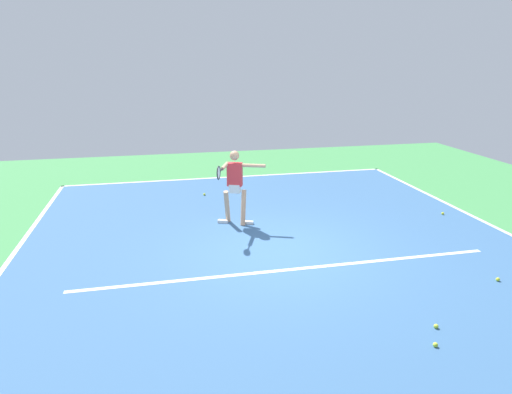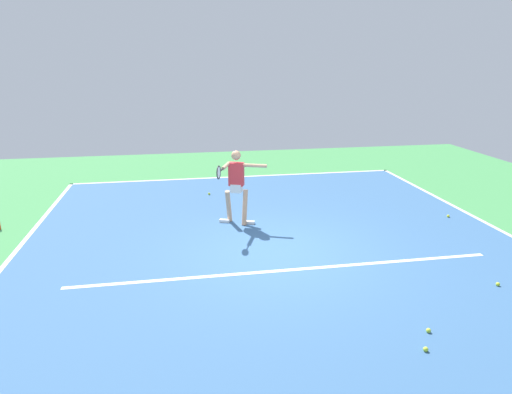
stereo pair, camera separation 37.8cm
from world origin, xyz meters
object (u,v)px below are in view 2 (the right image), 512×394
tennis_player (236,183)px  tennis_ball_near_service_line (428,330)px  tennis_ball_near_player (448,216)px  tennis_ball_by_baseline (498,284)px  tennis_ball_centre_court (426,349)px  tennis_ball_far_corner (209,194)px

tennis_player → tennis_ball_near_service_line: 5.35m
tennis_player → tennis_ball_near_player: tennis_player is taller
tennis_ball_near_service_line → tennis_ball_near_player: (-3.08, -4.37, 0.00)m
tennis_ball_near_service_line → tennis_ball_by_baseline: same height
tennis_ball_centre_court → tennis_ball_near_player: bearing=-125.1°
tennis_player → tennis_ball_far_corner: 2.69m
tennis_player → tennis_ball_by_baseline: 5.58m
tennis_ball_centre_court → tennis_ball_far_corner: size_ratio=1.00×
tennis_ball_far_corner → tennis_ball_centre_court: bearing=106.6°
tennis_ball_near_service_line → tennis_ball_near_player: size_ratio=1.00×
tennis_ball_by_baseline → tennis_ball_centre_court: bearing=33.5°
tennis_ball_far_corner → tennis_ball_by_baseline: size_ratio=1.00×
tennis_ball_centre_court → tennis_ball_by_baseline: 2.59m
tennis_ball_centre_court → tennis_ball_near_player: size_ratio=1.00×
tennis_player → tennis_ball_near_service_line: tennis_player is taller
tennis_player → tennis_ball_centre_court: bearing=129.7°
tennis_player → tennis_ball_near_service_line: (-2.08, 4.83, -0.97)m
tennis_ball_by_baseline → tennis_ball_near_player: same height
tennis_ball_far_corner → tennis_ball_near_player: bearing=152.6°
tennis_ball_far_corner → tennis_ball_near_service_line: bearing=109.3°
tennis_ball_far_corner → tennis_ball_near_player: (-5.63, 2.92, 0.00)m
tennis_ball_far_corner → tennis_ball_by_baseline: (-4.45, 6.24, 0.00)m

